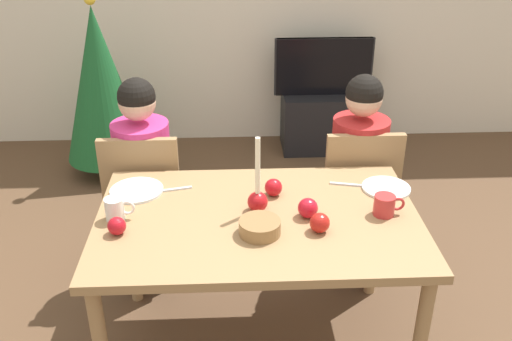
{
  "coord_description": "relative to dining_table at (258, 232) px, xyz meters",
  "views": [
    {
      "loc": [
        -0.11,
        -2.09,
        2.05
      ],
      "look_at": [
        0.0,
        0.2,
        0.87
      ],
      "focal_mm": 39.95,
      "sensor_mm": 36.0,
      "label": 1
    }
  ],
  "objects": [
    {
      "name": "apple_by_left_plate",
      "position": [
        0.21,
        -0.01,
        0.13
      ],
      "size": [
        0.09,
        0.09,
        0.09
      ],
      "primitive_type": "sphere",
      "color": "red",
      "rests_on": "dining_table"
    },
    {
      "name": "fork_right",
      "position": [
        0.45,
        0.26,
        0.09
      ],
      "size": [
        0.18,
        0.05,
        0.01
      ],
      "primitive_type": "cube",
      "rotation": [
        0.0,
        0.0,
        -0.23
      ],
      "color": "silver",
      "rests_on": "dining_table"
    },
    {
      "name": "apple_by_right_mug",
      "position": [
        0.08,
        0.18,
        0.12
      ],
      "size": [
        0.08,
        0.08,
        0.08
      ],
      "primitive_type": "sphere",
      "color": "red",
      "rests_on": "dining_table"
    },
    {
      "name": "tv",
      "position": [
        0.64,
        2.3,
        0.04
      ],
      "size": [
        0.79,
        0.05,
        0.46
      ],
      "color": "black",
      "rests_on": "tv_stand"
    },
    {
      "name": "person_left_child",
      "position": [
        -0.58,
        0.64,
        -0.1
      ],
      "size": [
        0.3,
        0.3,
        1.17
      ],
      "color": "#33384C",
      "rests_on": "ground"
    },
    {
      "name": "mug_right",
      "position": [
        0.55,
        -0.01,
        0.13
      ],
      "size": [
        0.14,
        0.09,
        0.09
      ],
      "color": "#B72D2D",
      "rests_on": "dining_table"
    },
    {
      "name": "mug_left",
      "position": [
        -0.61,
        0.01,
        0.13
      ],
      "size": [
        0.13,
        0.08,
        0.1
      ],
      "color": "white",
      "rests_on": "dining_table"
    },
    {
      "name": "dining_table",
      "position": [
        0.0,
        0.0,
        0.0
      ],
      "size": [
        1.4,
        0.9,
        0.75
      ],
      "color": "#99754C",
      "rests_on": "ground"
    },
    {
      "name": "apple_near_candle",
      "position": [
        -0.58,
        -0.11,
        0.12
      ],
      "size": [
        0.08,
        0.08,
        0.08
      ],
      "primitive_type": "sphere",
      "color": "#B2111C",
      "rests_on": "dining_table"
    },
    {
      "name": "plate_right",
      "position": [
        0.61,
        0.21,
        0.09
      ],
      "size": [
        0.23,
        0.23,
        0.01
      ],
      "primitive_type": "cylinder",
      "color": "white",
      "rests_on": "dining_table"
    },
    {
      "name": "chair_left",
      "position": [
        -0.58,
        0.61,
        -0.15
      ],
      "size": [
        0.4,
        0.4,
        0.9
      ],
      "color": "#99754C",
      "rests_on": "ground"
    },
    {
      "name": "plate_left",
      "position": [
        -0.56,
        0.25,
        0.09
      ],
      "size": [
        0.25,
        0.25,
        0.01
      ],
      "primitive_type": "cylinder",
      "color": "silver",
      "rests_on": "dining_table"
    },
    {
      "name": "christmas_tree",
      "position": [
        -1.05,
        1.93,
        0.04
      ],
      "size": [
        0.62,
        0.62,
        1.36
      ],
      "color": "brown",
      "rests_on": "ground"
    },
    {
      "name": "person_right_child",
      "position": [
        0.58,
        0.64,
        -0.1
      ],
      "size": [
        0.3,
        0.3,
        1.17
      ],
      "color": "#33384C",
      "rests_on": "ground"
    },
    {
      "name": "candle_centerpiece",
      "position": [
        -0.0,
        0.05,
        0.15
      ],
      "size": [
        0.09,
        0.09,
        0.35
      ],
      "color": "red",
      "rests_on": "dining_table"
    },
    {
      "name": "tv_stand",
      "position": [
        0.64,
        2.3,
        -0.43
      ],
      "size": [
        0.64,
        0.4,
        0.48
      ],
      "primitive_type": "cube",
      "color": "black",
      "rests_on": "ground"
    },
    {
      "name": "bowl_walnuts",
      "position": [
        0.0,
        -0.13,
        0.11
      ],
      "size": [
        0.17,
        0.17,
        0.06
      ],
      "primitive_type": "cylinder",
      "color": "olive",
      "rests_on": "dining_table"
    },
    {
      "name": "chair_right",
      "position": [
        0.58,
        0.61,
        -0.15
      ],
      "size": [
        0.4,
        0.4,
        0.9
      ],
      "color": "#99754C",
      "rests_on": "ground"
    },
    {
      "name": "fork_left",
      "position": [
        -0.39,
        0.25,
        0.09
      ],
      "size": [
        0.18,
        0.05,
        0.01
      ],
      "primitive_type": "cube",
      "rotation": [
        0.0,
        0.0,
        0.23
      ],
      "color": "silver",
      "rests_on": "dining_table"
    },
    {
      "name": "apple_far_edge",
      "position": [
        0.25,
        -0.13,
        0.13
      ],
      "size": [
        0.08,
        0.08,
        0.08
      ],
      "primitive_type": "sphere",
      "color": "#AF1A14",
      "rests_on": "dining_table"
    }
  ]
}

